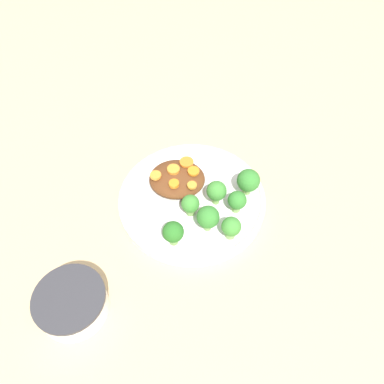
# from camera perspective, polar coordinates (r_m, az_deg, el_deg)

# --- Properties ---
(ground_plane) EXTENTS (4.00, 4.00, 0.00)m
(ground_plane) POSITION_cam_1_polar(r_m,az_deg,el_deg) (0.74, 0.00, -1.52)
(ground_plane) COLOR tan
(plate) EXTENTS (0.28, 0.28, 0.02)m
(plate) POSITION_cam_1_polar(r_m,az_deg,el_deg) (0.73, 0.00, -0.99)
(plate) COLOR silver
(plate) RESTS_ON ground_plane
(dip_bowl) EXTENTS (0.11, 0.11, 0.05)m
(dip_bowl) POSITION_cam_1_polar(r_m,az_deg,el_deg) (0.64, -17.90, -15.69)
(dip_bowl) COLOR white
(dip_bowl) RESTS_ON ground_plane
(stew_mound) EXTENTS (0.11, 0.10, 0.03)m
(stew_mound) POSITION_cam_1_polar(r_m,az_deg,el_deg) (0.73, -2.28, 2.02)
(stew_mound) COLOR #5B3319
(stew_mound) RESTS_ON plate
(broccoli_floret_0) EXTENTS (0.04, 0.04, 0.05)m
(broccoli_floret_0) POSITION_cam_1_polar(r_m,az_deg,el_deg) (0.64, -2.89, -6.19)
(broccoli_floret_0) COLOR #759E51
(broccoli_floret_0) RESTS_ON plate
(broccoli_floret_1) EXTENTS (0.03, 0.03, 0.05)m
(broccoli_floret_1) POSITION_cam_1_polar(r_m,az_deg,el_deg) (0.69, 6.88, -1.36)
(broccoli_floret_1) COLOR #7FA85B
(broccoli_floret_1) RESTS_ON plate
(broccoli_floret_2) EXTENTS (0.04, 0.04, 0.06)m
(broccoli_floret_2) POSITION_cam_1_polar(r_m,az_deg,el_deg) (0.65, 2.46, -3.90)
(broccoli_floret_2) COLOR #7FA85B
(broccoli_floret_2) RESTS_ON plate
(broccoli_floret_3) EXTENTS (0.04, 0.04, 0.05)m
(broccoli_floret_3) POSITION_cam_1_polar(r_m,az_deg,el_deg) (0.69, 3.76, 0.10)
(broccoli_floret_3) COLOR #759E51
(broccoli_floret_3) RESTS_ON plate
(broccoli_floret_4) EXTENTS (0.04, 0.04, 0.06)m
(broccoli_floret_4) POSITION_cam_1_polar(r_m,az_deg,el_deg) (0.71, 8.58, 1.68)
(broccoli_floret_4) COLOR #759E51
(broccoli_floret_4) RESTS_ON plate
(broccoli_floret_5) EXTENTS (0.03, 0.03, 0.05)m
(broccoli_floret_5) POSITION_cam_1_polar(r_m,az_deg,el_deg) (0.68, 0.11, -1.93)
(broccoli_floret_5) COLOR #759E51
(broccoli_floret_5) RESTS_ON plate
(broccoli_floret_6) EXTENTS (0.03, 0.03, 0.05)m
(broccoli_floret_6) POSITION_cam_1_polar(r_m,az_deg,el_deg) (0.65, 5.99, -5.38)
(broccoli_floret_6) COLOR #7FA85B
(broccoli_floret_6) RESTS_ON plate
(carrot_slice_0) EXTENTS (0.02, 0.02, 0.01)m
(carrot_slice_0) POSITION_cam_1_polar(r_m,az_deg,el_deg) (0.71, -5.57, 2.54)
(carrot_slice_0) COLOR orange
(carrot_slice_0) RESTS_ON stew_mound
(carrot_slice_1) EXTENTS (0.02, 0.02, 0.01)m
(carrot_slice_1) POSITION_cam_1_polar(r_m,az_deg,el_deg) (0.72, -2.85, 3.46)
(carrot_slice_1) COLOR orange
(carrot_slice_1) RESTS_ON stew_mound
(carrot_slice_2) EXTENTS (0.02, 0.02, 0.01)m
(carrot_slice_2) POSITION_cam_1_polar(r_m,az_deg,el_deg) (0.72, 0.24, 3.18)
(carrot_slice_2) COLOR orange
(carrot_slice_2) RESTS_ON stew_mound
(carrot_slice_3) EXTENTS (0.02, 0.02, 0.01)m
(carrot_slice_3) POSITION_cam_1_polar(r_m,az_deg,el_deg) (0.70, -2.76, 1.32)
(carrot_slice_3) COLOR orange
(carrot_slice_3) RESTS_ON stew_mound
(carrot_slice_4) EXTENTS (0.03, 0.03, 0.00)m
(carrot_slice_4) POSITION_cam_1_polar(r_m,az_deg,el_deg) (0.73, -0.83, 4.57)
(carrot_slice_4) COLOR orange
(carrot_slice_4) RESTS_ON stew_mound
(carrot_slice_5) EXTENTS (0.02, 0.02, 0.00)m
(carrot_slice_5) POSITION_cam_1_polar(r_m,az_deg,el_deg) (0.69, -0.08, 0.97)
(carrot_slice_5) COLOR orange
(carrot_slice_5) RESTS_ON stew_mound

